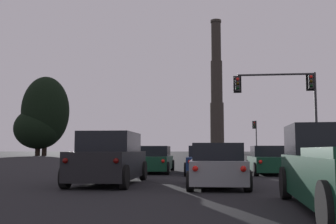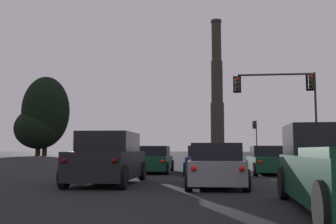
# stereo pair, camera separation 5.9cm
# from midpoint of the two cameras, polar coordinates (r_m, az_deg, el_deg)

# --- Properties ---
(sedan_right_lane_front) EXTENTS (1.98, 4.71, 1.43)m
(sedan_right_lane_front) POSITION_cam_midpoint_polar(r_m,az_deg,el_deg) (20.93, 14.44, -6.86)
(sedan_right_lane_front) COLOR #0F3823
(sedan_right_lane_front) RESTS_ON ground_plane
(suv_left_lane_second) EXTENTS (2.18, 4.93, 1.86)m
(suv_left_lane_second) POSITION_cam_midpoint_polar(r_m,az_deg,el_deg) (14.49, -8.49, -6.73)
(suv_left_lane_second) COLOR black
(suv_left_lane_second) RESTS_ON ground_plane
(sedan_center_lane_front) EXTENTS (2.09, 4.74, 1.43)m
(sedan_center_lane_front) POSITION_cam_midpoint_polar(r_m,az_deg,el_deg) (20.22, 5.40, -7.06)
(sedan_center_lane_front) COLOR navy
(sedan_center_lane_front) RESTS_ON ground_plane
(hatchback_center_lane_second) EXTENTS (1.98, 4.14, 1.44)m
(hatchback_center_lane_second) POSITION_cam_midpoint_polar(r_m,az_deg,el_deg) (13.28, 7.03, -7.87)
(hatchback_center_lane_second) COLOR gray
(hatchback_center_lane_second) RESTS_ON ground_plane
(sedan_left_lane_front) EXTENTS (2.11, 4.75, 1.43)m
(sedan_left_lane_front) POSITION_cam_midpoint_polar(r_m,az_deg,el_deg) (21.50, -2.08, -6.99)
(sedan_left_lane_front) COLOR #0F3823
(sedan_left_lane_front) RESTS_ON ground_plane
(traffic_light_far_right) EXTENTS (0.78, 0.50, 5.91)m
(traffic_light_far_right) POSITION_cam_midpoint_polar(r_m,az_deg,el_deg) (64.48, 12.62, -3.02)
(traffic_light_far_right) COLOR #2D2D30
(traffic_light_far_right) RESTS_ON ground_plane
(traffic_light_overhead_right) EXTENTS (5.90, 0.50, 6.71)m
(traffic_light_overhead_right) POSITION_cam_midpoint_polar(r_m,az_deg,el_deg) (29.21, 17.11, 2.43)
(traffic_light_overhead_right) COLOR #2D2D30
(traffic_light_overhead_right) RESTS_ON ground_plane
(smokestack) EXTENTS (6.47, 6.47, 40.51)m
(smokestack) POSITION_cam_midpoint_polar(r_m,az_deg,el_deg) (118.01, 7.15, 1.67)
(smokestack) COLOR #2B2722
(smokestack) RESTS_ON ground_plane
(treeline_left_mid) EXTENTS (10.14, 9.12, 10.02)m
(treeline_left_mid) POSITION_cam_midpoint_polar(r_m,az_deg,el_deg) (86.92, -18.25, -2.29)
(treeline_left_mid) COLOR black
(treeline_left_mid) RESTS_ON ground_plane
(treeline_center_right) EXTENTS (10.00, 9.00, 16.73)m
(treeline_center_right) POSITION_cam_midpoint_polar(r_m,az_deg,el_deg) (86.90, -17.31, 0.07)
(treeline_center_right) COLOR black
(treeline_center_right) RESTS_ON ground_plane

